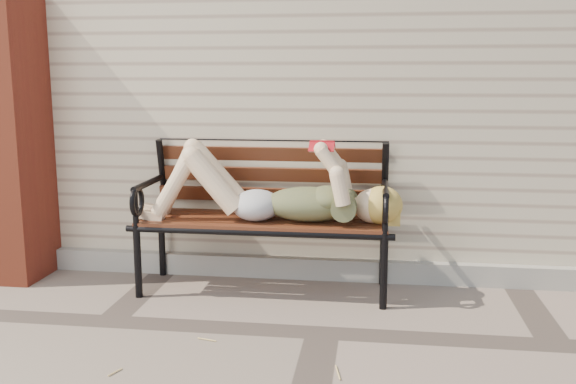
# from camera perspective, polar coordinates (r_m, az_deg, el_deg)

# --- Properties ---
(ground) EXTENTS (80.00, 80.00, 0.00)m
(ground) POSITION_cam_1_polar(r_m,az_deg,el_deg) (3.68, 3.10, -12.39)
(ground) COLOR #7D6B60
(ground) RESTS_ON ground
(house_wall) EXTENTS (8.00, 4.00, 3.00)m
(house_wall) POSITION_cam_1_polar(r_m,az_deg,el_deg) (6.39, 5.49, 10.99)
(house_wall) COLOR #C3B599
(house_wall) RESTS_ON ground
(foundation_strip) EXTENTS (8.00, 0.10, 0.15)m
(foundation_strip) POSITION_cam_1_polar(r_m,az_deg,el_deg) (4.56, 4.12, -6.84)
(foundation_strip) COLOR #9B988C
(foundation_strip) RESTS_ON ground
(brick_pillar) EXTENTS (0.50, 0.50, 2.00)m
(brick_pillar) POSITION_cam_1_polar(r_m,az_deg,el_deg) (4.88, -24.04, 4.50)
(brick_pillar) COLOR #973922
(brick_pillar) RESTS_ON ground
(garden_bench) EXTENTS (1.78, 0.71, 1.15)m
(garden_bench) POSITION_cam_1_polar(r_m,az_deg,el_deg) (4.29, -1.92, -0.05)
(garden_bench) COLOR black
(garden_bench) RESTS_ON ground
(reading_woman) EXTENTS (1.68, 0.38, 0.53)m
(reading_woman) POSITION_cam_1_polar(r_m,az_deg,el_deg) (4.15, -2.05, 0.12)
(reading_woman) COLOR #092D42
(reading_woman) RESTS_ON ground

